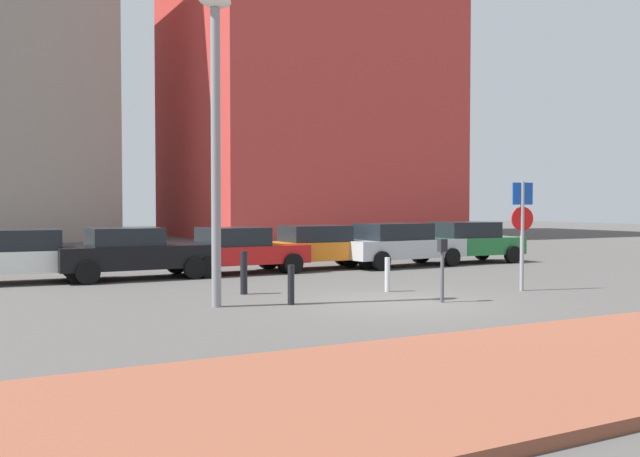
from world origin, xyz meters
The scene contains 14 objects.
ground_plane centered at (0.00, 0.00, 0.00)m, with size 120.00×120.00×0.00m, color #4C4947.
parked_car_white centered at (-6.99, 8.11, 0.77)m, with size 4.23×2.13×1.47m.
parked_car_black centered at (-4.01, 7.73, 0.77)m, with size 4.42×2.05×1.49m.
parked_car_red centered at (-0.71, 7.80, 0.75)m, with size 4.07×2.04×1.45m.
parked_car_orange centered at (2.16, 8.01, 0.76)m, with size 4.35×1.99×1.46m.
parked_car_silver centered at (5.12, 7.43, 0.79)m, with size 4.62×2.22×1.51m.
parked_car_green centered at (8.26, 7.60, 0.79)m, with size 4.19×2.21×1.52m.
parking_sign_post centered at (3.94, 0.34, 1.72)m, with size 0.59×0.17×2.73m.
parking_meter centered at (0.87, -0.39, 0.91)m, with size 0.18×0.14×1.40m.
street_lamp centered at (-3.76, 1.31, 3.88)m, with size 0.70×0.36×6.54m.
traffic_bollard_near centered at (-2.47, 2.97, 0.52)m, with size 0.17×0.17×1.04m, color black.
traffic_bollard_mid centered at (-2.24, 0.84, 0.43)m, with size 0.15×0.15×0.86m, color black.
traffic_bollard_far centered at (0.86, 1.76, 0.43)m, with size 0.13×0.13×0.85m, color #B7B7BC.
building_colorful_midrise centered at (13.35, 31.19, 11.91)m, with size 16.81×15.62×23.82m, color #BF3833.
Camera 1 is at (-8.71, -12.58, 2.15)m, focal length 39.07 mm.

